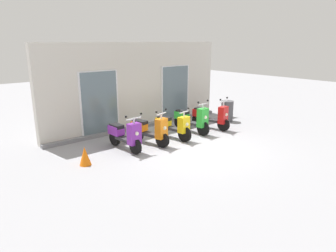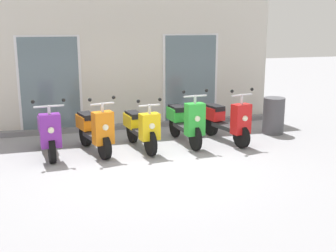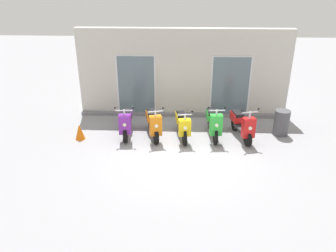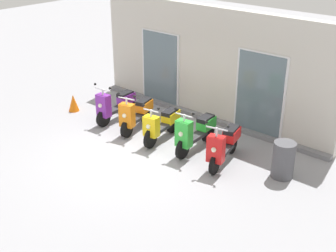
{
  "view_description": "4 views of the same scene",
  "coord_description": "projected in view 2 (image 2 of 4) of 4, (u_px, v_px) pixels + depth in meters",
  "views": [
    {
      "loc": [
        -6.5,
        -6.63,
        3.27
      ],
      "look_at": [
        -0.75,
        0.37,
        0.72
      ],
      "focal_mm": 32.54,
      "sensor_mm": 36.0,
      "label": 1
    },
    {
      "loc": [
        -1.93,
        -7.6,
        2.64
      ],
      "look_at": [
        0.41,
        0.43,
        0.6
      ],
      "focal_mm": 46.77,
      "sensor_mm": 36.0,
      "label": 2
    },
    {
      "loc": [
        -0.05,
        -9.01,
        5.02
      ],
      "look_at": [
        -0.45,
        0.49,
        0.64
      ],
      "focal_mm": 36.07,
      "sensor_mm": 36.0,
      "label": 3
    },
    {
      "loc": [
        7.14,
        -7.04,
        5.39
      ],
      "look_at": [
        0.64,
        0.51,
        0.78
      ],
      "focal_mm": 48.51,
      "sensor_mm": 36.0,
      "label": 4
    }
  ],
  "objects": [
    {
      "name": "scooter_orange",
      "position": [
        95.0,
        130.0,
        8.82
      ],
      "size": [
        0.7,
        1.52,
        1.22
      ],
      "color": "black",
      "rests_on": "ground_plane"
    },
    {
      "name": "scooter_yellow",
      "position": [
        141.0,
        127.0,
        9.07
      ],
      "size": [
        0.58,
        1.59,
        1.15
      ],
      "color": "black",
      "rests_on": "ground_plane"
    },
    {
      "name": "scooter_red",
      "position": [
        227.0,
        120.0,
        9.61
      ],
      "size": [
        0.71,
        1.6,
        1.26
      ],
      "color": "black",
      "rests_on": "ground_plane"
    },
    {
      "name": "scooter_green",
      "position": [
        185.0,
        121.0,
        9.44
      ],
      "size": [
        0.57,
        1.68,
        1.27
      ],
      "color": "black",
      "rests_on": "ground_plane"
    },
    {
      "name": "trash_bin",
      "position": [
        273.0,
        116.0,
        10.33
      ],
      "size": [
        0.5,
        0.5,
        0.86
      ],
      "primitive_type": "cylinder",
      "color": "#4C4C51",
      "rests_on": "ground_plane"
    },
    {
      "name": "ground_plane",
      "position": [
        153.0,
        164.0,
        8.24
      ],
      "size": [
        40.0,
        40.0,
        0.0
      ],
      "primitive_type": "plane",
      "color": "#939399"
    },
    {
      "name": "scooter_purple",
      "position": [
        48.0,
        132.0,
        8.64
      ],
      "size": [
        0.62,
        1.56,
        1.22
      ],
      "color": "black",
      "rests_on": "ground_plane"
    },
    {
      "name": "storefront_facade",
      "position": [
        122.0,
        65.0,
        10.73
      ],
      "size": [
        7.73,
        0.5,
        3.23
      ],
      "color": "beige",
      "rests_on": "ground_plane"
    }
  ]
}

